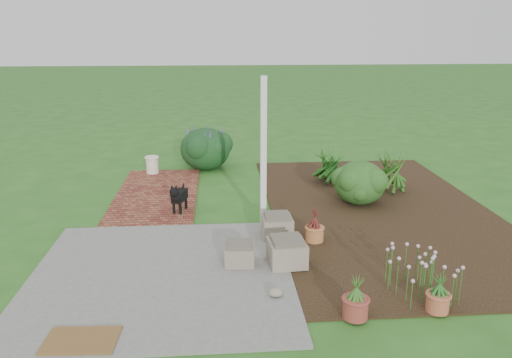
{
  "coord_description": "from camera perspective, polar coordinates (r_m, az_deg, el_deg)",
  "views": [
    {
      "loc": [
        -0.44,
        -7.91,
        3.2
      ],
      "look_at": [
        0.2,
        0.4,
        0.7
      ],
      "focal_mm": 35.0,
      "sensor_mm": 36.0,
      "label": 1
    }
  ],
  "objects": [
    {
      "name": "evergreen_shrub",
      "position": [
        9.63,
        11.77,
        -0.27
      ],
      "size": [
        1.17,
        1.17,
        0.83
      ],
      "primitive_type": "ellipsoid",
      "rotation": [
        0.0,
        0.0,
        -0.22
      ],
      "color": "#0F3E11",
      "rests_on": "garden_bed"
    },
    {
      "name": "cream_ceramic_urn",
      "position": [
        11.66,
        -11.78,
        1.58
      ],
      "size": [
        0.29,
        0.29,
        0.38
      ],
      "primitive_type": "cylinder",
      "rotation": [
        0.0,
        0.0,
        -0.03
      ],
      "color": "#F0E1C5",
      "rests_on": "brick_path"
    },
    {
      "name": "ground",
      "position": [
        8.54,
        -1.14,
        -5.3
      ],
      "size": [
        80.0,
        80.0,
        0.0
      ],
      "primitive_type": "plane",
      "color": "#295E1D",
      "rests_on": "ground"
    },
    {
      "name": "terracotta_pot_small_left",
      "position": [
        6.37,
        20.05,
        -13.11
      ],
      "size": [
        0.33,
        0.33,
        0.22
      ],
      "primitive_type": "cylinder",
      "rotation": [
        0.0,
        0.0,
        -0.33
      ],
      "color": "#B55B3D",
      "rests_on": "garden_bed"
    },
    {
      "name": "pink_flower_patch",
      "position": [
        6.6,
        18.2,
        -10.2
      ],
      "size": [
        1.13,
        1.13,
        0.56
      ],
      "primitive_type": null,
      "rotation": [
        0.0,
        0.0,
        0.39
      ],
      "color": "#113D0F",
      "rests_on": "garden_bed"
    },
    {
      "name": "agapanthus_clump_front",
      "position": [
        10.83,
        8.51,
        1.91
      ],
      "size": [
        1.06,
        1.06,
        0.88
      ],
      "primitive_type": null,
      "rotation": [
        0.0,
        0.0,
        0.08
      ],
      "color": "#153810",
      "rests_on": "garden_bed"
    },
    {
      "name": "veranda_post",
      "position": [
        8.27,
        0.85,
        3.07
      ],
      "size": [
        0.1,
        0.1,
        2.5
      ],
      "primitive_type": "cube",
      "color": "white",
      "rests_on": "ground"
    },
    {
      "name": "stone_trough_mid",
      "position": [
        7.08,
        -1.86,
        -8.6
      ],
      "size": [
        0.43,
        0.43,
        0.27
      ],
      "primitive_type": "cube",
      "rotation": [
        0.0,
        0.0,
        -0.07
      ],
      "color": "#767258",
      "rests_on": "concrete_patio"
    },
    {
      "name": "coir_doormat",
      "position": [
        5.84,
        -19.35,
        -16.99
      ],
      "size": [
        0.79,
        0.53,
        0.02
      ],
      "primitive_type": "cube",
      "rotation": [
        0.0,
        0.0,
        -0.05
      ],
      "color": "brown",
      "rests_on": "concrete_patio"
    },
    {
      "name": "garden_bed",
      "position": [
        9.46,
        14.01,
        -3.49
      ],
      "size": [
        4.0,
        7.0,
        0.03
      ],
      "primitive_type": "cube",
      "color": "black",
      "rests_on": "ground"
    },
    {
      "name": "terracotta_pot_bronze",
      "position": [
        7.88,
        6.7,
        -6.24
      ],
      "size": [
        0.37,
        0.37,
        0.23
      ],
      "primitive_type": "cylinder",
      "rotation": [
        0.0,
        0.0,
        -0.36
      ],
      "color": "#B9713E",
      "rests_on": "garden_bed"
    },
    {
      "name": "agapanthus_clump_back",
      "position": [
        10.46,
        15.17,
        1.35
      ],
      "size": [
        1.14,
        1.14,
        1.01
      ],
      "primitive_type": null,
      "rotation": [
        0.0,
        0.0,
        0.02
      ],
      "color": "#103F0D",
      "rests_on": "garden_bed"
    },
    {
      "name": "black_dog",
      "position": [
        9.04,
        -8.85,
        -1.89
      ],
      "size": [
        0.3,
        0.59,
        0.52
      ],
      "rotation": [
        0.0,
        0.0,
        -0.29
      ],
      "color": "black",
      "rests_on": "brick_path"
    },
    {
      "name": "terracotta_pot_small_right",
      "position": [
        5.99,
        11.29,
        -14.24
      ],
      "size": [
        0.35,
        0.35,
        0.24
      ],
      "primitive_type": "cylinder",
      "rotation": [
        0.0,
        0.0,
        -0.25
      ],
      "color": "brown",
      "rests_on": "garden_bed"
    },
    {
      "name": "stone_trough_far",
      "position": [
        7.98,
        2.44,
        -5.43
      ],
      "size": [
        0.48,
        0.48,
        0.31
      ],
      "primitive_type": "cube",
      "rotation": [
        0.0,
        0.0,
        0.03
      ],
      "color": "#766D57",
      "rests_on": "concrete_patio"
    },
    {
      "name": "brick_path",
      "position": [
        10.24,
        -11.25,
        -1.71
      ],
      "size": [
        1.6,
        3.5,
        0.04
      ],
      "primitive_type": "cube",
      "color": "maroon",
      "rests_on": "ground"
    },
    {
      "name": "concrete_patio",
      "position": [
        6.98,
        -10.76,
        -10.74
      ],
      "size": [
        3.5,
        3.5,
        0.04
      ],
      "primitive_type": "cube",
      "color": "slate",
      "rests_on": "ground"
    },
    {
      "name": "purple_flowering_bush",
      "position": [
        11.95,
        -5.82,
        3.57
      ],
      "size": [
        1.55,
        1.55,
        1.01
      ],
      "primitive_type": "ellipsoid",
      "rotation": [
        0.0,
        0.0,
        0.39
      ],
      "color": "black",
      "rests_on": "ground"
    },
    {
      "name": "stone_trough_near",
      "position": [
        7.06,
        3.54,
        -8.41
      ],
      "size": [
        0.54,
        0.54,
        0.34
      ],
      "primitive_type": "cube",
      "rotation": [
        0.0,
        0.0,
        0.08
      ],
      "color": "#746B5B",
      "rests_on": "concrete_patio"
    }
  ]
}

